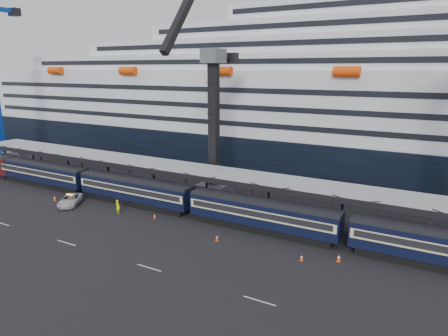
% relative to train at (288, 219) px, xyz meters
% --- Properties ---
extents(ground, '(260.00, 260.00, 0.00)m').
position_rel_train_xyz_m(ground, '(4.65, -10.00, -2.20)').
color(ground, black).
rests_on(ground, ground).
extents(train, '(133.05, 3.00, 4.05)m').
position_rel_train_xyz_m(train, '(0.00, 0.00, 0.00)').
color(train, black).
rests_on(train, ground).
extents(canopy, '(130.00, 6.25, 5.53)m').
position_rel_train_xyz_m(canopy, '(4.65, 4.00, 3.05)').
color(canopy, '#9A9DA2').
rests_on(canopy, ground).
extents(cruise_ship, '(214.09, 28.84, 34.00)m').
position_rel_train_xyz_m(cruise_ship, '(3.57, 35.99, 10.14)').
color(cruise_ship, black).
rests_on(cruise_ship, ground).
extents(crane_dark_near, '(4.50, 17.75, 35.08)m').
position_rel_train_xyz_m(crane_dark_near, '(-15.35, 8.59, 9.73)').
color(crane_dark_near, '#515359').
rests_on(crane_dark_near, ground).
extents(pickup_truck, '(4.90, 5.85, 1.49)m').
position_rel_train_xyz_m(pickup_truck, '(-31.53, -4.72, -1.46)').
color(pickup_truck, silver).
rests_on(pickup_truck, ground).
extents(worker, '(0.77, 0.57, 1.92)m').
position_rel_train_xyz_m(worker, '(-23.03, -3.94, -1.24)').
color(worker, '#F7F50D').
rests_on(worker, ground).
extents(traffic_cone_a, '(0.39, 0.39, 0.79)m').
position_rel_train_xyz_m(traffic_cone_a, '(-35.11, -4.59, -1.81)').
color(traffic_cone_a, '#FF4508').
rests_on(traffic_cone_a, ground).
extents(traffic_cone_b, '(0.34, 0.34, 0.67)m').
position_rel_train_xyz_m(traffic_cone_b, '(-17.41, -3.07, -1.87)').
color(traffic_cone_b, '#FF4508').
rests_on(traffic_cone_b, ground).
extents(traffic_cone_c, '(0.37, 0.37, 0.74)m').
position_rel_train_xyz_m(traffic_cone_c, '(-6.67, -5.14, -1.84)').
color(traffic_cone_c, '#FF4508').
rests_on(traffic_cone_c, ground).
extents(traffic_cone_d, '(0.36, 0.36, 0.71)m').
position_rel_train_xyz_m(traffic_cone_d, '(3.40, -5.12, -1.85)').
color(traffic_cone_d, '#FF4508').
rests_on(traffic_cone_d, ground).
extents(traffic_cone_e, '(0.43, 0.43, 0.87)m').
position_rel_train_xyz_m(traffic_cone_e, '(6.80, -3.47, -1.77)').
color(traffic_cone_e, '#FF4508').
rests_on(traffic_cone_e, ground).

